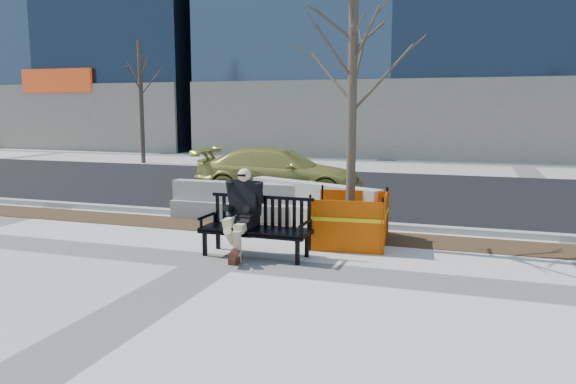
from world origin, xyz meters
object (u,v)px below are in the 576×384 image
bench (256,256)px  sedan (279,197)px  seated_man (243,254)px  jersey_barrier_right (313,226)px  tree_fence (350,244)px  jersey_barrier_left (236,219)px

bench → sedan: (-1.80, 6.43, 0.00)m
bench → seated_man: 0.28m
bench → jersey_barrier_right: size_ratio=0.59×
sedan → bench: bearing=-168.2°
bench → jersey_barrier_right: 2.78m
seated_man → tree_fence: tree_fence is taller
bench → tree_fence: tree_fence is taller
tree_fence → jersey_barrier_right: tree_fence is taller
tree_fence → seated_man: bearing=-141.4°
jersey_barrier_left → jersey_barrier_right: bearing=-4.5°
jersey_barrier_left → seated_man: bearing=-64.0°
sedan → jersey_barrier_left: (0.14, -3.51, 0.00)m
bench → sedan: 6.68m
seated_man → jersey_barrier_left: 3.18m
bench → jersey_barrier_left: size_ratio=0.64×
bench → jersey_barrier_left: (-1.67, 2.92, 0.00)m
jersey_barrier_right → bench: bearing=-71.8°
bench → tree_fence: size_ratio=0.38×
jersey_barrier_left → jersey_barrier_right: size_ratio=0.92×
bench → sedan: size_ratio=0.40×
tree_fence → jersey_barrier_left: 3.42m
tree_fence → jersey_barrier_right: bearing=129.1°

